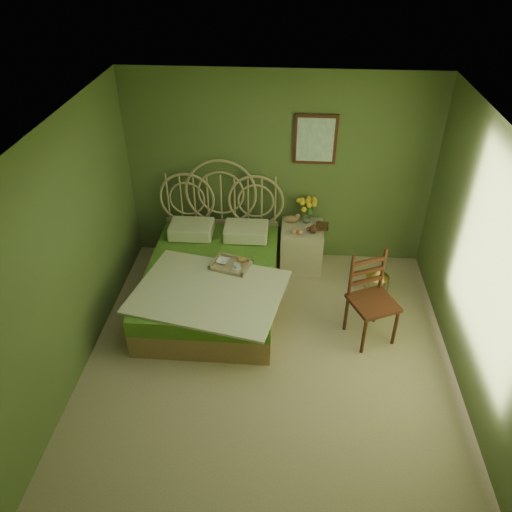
# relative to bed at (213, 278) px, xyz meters

# --- Properties ---
(floor) EXTENTS (4.50, 4.50, 0.00)m
(floor) POSITION_rel_bed_xyz_m (0.76, -1.15, -0.32)
(floor) COLOR tan
(floor) RESTS_ON ground
(ceiling) EXTENTS (4.50, 4.50, 0.00)m
(ceiling) POSITION_rel_bed_xyz_m (0.76, -1.15, 2.28)
(ceiling) COLOR silver
(ceiling) RESTS_ON wall_back
(wall_back) EXTENTS (4.00, 0.00, 4.00)m
(wall_back) POSITION_rel_bed_xyz_m (0.76, 1.10, 0.98)
(wall_back) COLOR #556B38
(wall_back) RESTS_ON floor
(wall_left) EXTENTS (0.00, 4.50, 4.50)m
(wall_left) POSITION_rel_bed_xyz_m (-1.24, -1.15, 0.98)
(wall_left) COLOR #556B38
(wall_left) RESTS_ON floor
(wall_right) EXTENTS (0.00, 4.50, 4.50)m
(wall_right) POSITION_rel_bed_xyz_m (2.76, -1.15, 0.98)
(wall_right) COLOR #556B38
(wall_right) RESTS_ON floor
(wall_art) EXTENTS (0.54, 0.04, 0.64)m
(wall_art) POSITION_rel_bed_xyz_m (1.21, 1.07, 1.43)
(wall_art) COLOR #3A190F
(wall_art) RESTS_ON wall_back
(bed) EXTENTS (1.86, 2.35, 1.46)m
(bed) POSITION_rel_bed_xyz_m (0.00, 0.00, 0.00)
(bed) COLOR #A68153
(bed) RESTS_ON floor
(nightstand) EXTENTS (0.56, 0.56, 1.05)m
(nightstand) POSITION_rel_bed_xyz_m (1.11, 0.84, 0.05)
(nightstand) COLOR beige
(nightstand) RESTS_ON floor
(chair) EXTENTS (0.62, 0.62, 1.06)m
(chair) POSITION_rel_bed_xyz_m (1.89, -0.47, 0.27)
(chair) COLOR #3A190F
(chair) RESTS_ON floor
(birdcage) EXTENTS (0.29, 0.29, 0.44)m
(birdcage) POSITION_rel_bed_xyz_m (2.06, 0.19, -0.10)
(birdcage) COLOR #B5933A
(birdcage) RESTS_ON floor
(book_lower) EXTENTS (0.17, 0.22, 0.02)m
(book_lower) POSITION_rel_bed_xyz_m (1.29, 0.85, 0.31)
(book_lower) COLOR #381E0F
(book_lower) RESTS_ON nightstand
(book_upper) EXTENTS (0.20, 0.24, 0.02)m
(book_upper) POSITION_rel_bed_xyz_m (1.29, 0.85, 0.33)
(book_upper) COLOR #472819
(book_upper) RESTS_ON nightstand
(cereal_bowl) EXTENTS (0.19, 0.19, 0.04)m
(cereal_bowl) POSITION_rel_bed_xyz_m (0.14, 0.01, 0.26)
(cereal_bowl) COLOR white
(cereal_bowl) RESTS_ON bed
(coffee_cup) EXTENTS (0.09, 0.09, 0.07)m
(coffee_cup) POSITION_rel_bed_xyz_m (0.32, -0.10, 0.28)
(coffee_cup) COLOR white
(coffee_cup) RESTS_ON bed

